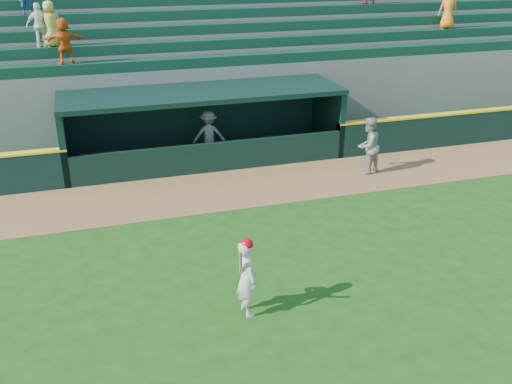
% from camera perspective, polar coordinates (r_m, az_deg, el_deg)
% --- Properties ---
extents(ground, '(120.00, 120.00, 0.00)m').
position_cam_1_polar(ground, '(13.37, 2.03, -7.75)').
color(ground, '#1A4611').
rests_on(ground, ground).
extents(warning_track, '(40.00, 3.00, 0.01)m').
position_cam_1_polar(warning_track, '(17.56, -3.15, 0.24)').
color(warning_track, brown).
rests_on(warning_track, ground).
extents(dugout_player_front, '(1.13, 1.04, 1.88)m').
position_cam_1_polar(dugout_player_front, '(18.89, 11.14, 4.57)').
color(dugout_player_front, '#989893').
rests_on(dugout_player_front, ground).
extents(dugout_player_inside, '(1.19, 0.81, 1.71)m').
position_cam_1_polar(dugout_player_inside, '(20.02, -4.72, 5.76)').
color(dugout_player_inside, '#9F9F9A').
rests_on(dugout_player_inside, ground).
extents(dugout, '(9.40, 2.80, 2.46)m').
position_cam_1_polar(dugout, '(19.96, -5.44, 7.20)').
color(dugout, '#61615C').
rests_on(dugout, ground).
extents(stands, '(34.50, 6.28, 7.47)m').
position_cam_1_polar(stands, '(24.08, -7.87, 12.47)').
color(stands, slate).
rests_on(stands, ground).
extents(batter_at_plate, '(0.52, 0.80, 1.74)m').
position_cam_1_polar(batter_at_plate, '(11.48, -0.94, -8.43)').
color(batter_at_plate, silver).
rests_on(batter_at_plate, ground).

